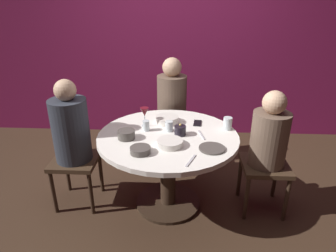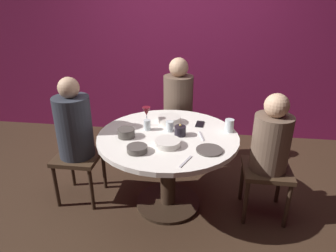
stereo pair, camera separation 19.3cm
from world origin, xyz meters
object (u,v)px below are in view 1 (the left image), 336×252
at_px(cell_phone, 197,123).
at_px(cup_near_candle, 169,126).
at_px(bowl_serving_large, 126,134).
at_px(seated_diner_back, 172,100).
at_px(seated_diner_left, 71,132).
at_px(bowl_small_white, 167,120).
at_px(dinner_plate, 212,148).
at_px(seated_diner_right, 269,140).
at_px(bowl_salad_center, 170,143).
at_px(bowl_sauce_side, 140,150).
at_px(cup_by_left_diner, 146,126).
at_px(candle_holder, 180,131).
at_px(wine_glass, 145,113).
at_px(cup_by_right_diner, 228,124).
at_px(dining_table, 168,152).

distance_m(cell_phone, cup_near_candle, 0.32).
bearing_deg(bowl_serving_large, seated_diner_back, 70.09).
height_order(seated_diner_left, seated_diner_back, seated_diner_back).
relative_size(bowl_small_white, cup_near_candle, 2.32).
relative_size(dinner_plate, cell_phone, 1.47).
bearing_deg(seated_diner_back, seated_diner_right, 45.29).
height_order(bowl_serving_large, bowl_salad_center, bowl_serving_large).
height_order(seated_diner_right, cell_phone, seated_diner_right).
bearing_deg(seated_diner_left, bowl_sauce_side, -27.12).
distance_m(bowl_serving_large, cup_by_left_diner, 0.22).
distance_m(bowl_salad_center, bowl_small_white, 0.47).
distance_m(candle_holder, bowl_salad_center, 0.22).
bearing_deg(cup_by_left_diner, wine_glass, 103.25).
bearing_deg(wine_glass, seated_diner_right, -9.18).
xyz_separation_m(seated_diner_right, dinner_plate, (-0.50, -0.25, 0.03)).
bearing_deg(cell_phone, seated_diner_left, 18.80).
relative_size(seated_diner_right, cup_by_left_diner, 12.14).
distance_m(dinner_plate, bowl_small_white, 0.63).
xyz_separation_m(cell_phone, cup_by_left_diner, (-0.46, -0.18, 0.04)).
distance_m(wine_glass, cup_by_left_diner, 0.13).
bearing_deg(seated_diner_back, cup_by_left_diner, -14.18).
bearing_deg(bowl_serving_large, dinner_plate, -12.42).
bearing_deg(cell_phone, bowl_sauce_side, 58.24).
height_order(dinner_plate, bowl_sauce_side, bowl_sauce_side).
xyz_separation_m(bowl_small_white, bowl_sauce_side, (-0.17, -0.59, -0.01)).
height_order(seated_diner_back, bowl_salad_center, seated_diner_back).
xyz_separation_m(bowl_salad_center, cup_by_right_diner, (0.49, 0.34, 0.03)).
height_order(seated_diner_left, bowl_sauce_side, seated_diner_left).
bearing_deg(seated_diner_right, dinner_plate, 26.06).
xyz_separation_m(cell_phone, bowl_sauce_side, (-0.45, -0.59, 0.02)).
distance_m(bowl_serving_large, cup_near_candle, 0.38).
xyz_separation_m(bowl_small_white, cup_by_right_diner, (0.54, -0.12, 0.02)).
relative_size(dinner_plate, bowl_salad_center, 1.00).
bearing_deg(bowl_salad_center, seated_diner_left, 166.74).
bearing_deg(dinner_plate, bowl_salad_center, 172.89).
xyz_separation_m(dining_table, seated_diner_left, (-0.84, 0.00, 0.18)).
height_order(dinner_plate, cell_phone, dinner_plate).
height_order(seated_diner_right, cup_by_left_diner, seated_diner_right).
bearing_deg(dining_table, seated_diner_left, 180.00).
relative_size(bowl_sauce_side, cup_near_candle, 1.71).
relative_size(dining_table, seated_diner_back, 0.99).
relative_size(candle_holder, bowl_sauce_side, 0.67).
height_order(bowl_salad_center, cup_near_candle, cup_near_candle).
relative_size(seated_diner_right, bowl_small_white, 5.33).
bearing_deg(bowl_salad_center, bowl_sauce_side, -149.29).
height_order(dining_table, candle_holder, candle_holder).
bearing_deg(bowl_small_white, cup_by_right_diner, -12.95).
xyz_separation_m(seated_diner_left, bowl_salad_center, (0.87, -0.21, 0.02)).
bearing_deg(bowl_serving_large, bowl_sauce_side, -58.23).
distance_m(bowl_serving_large, bowl_salad_center, 0.38).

